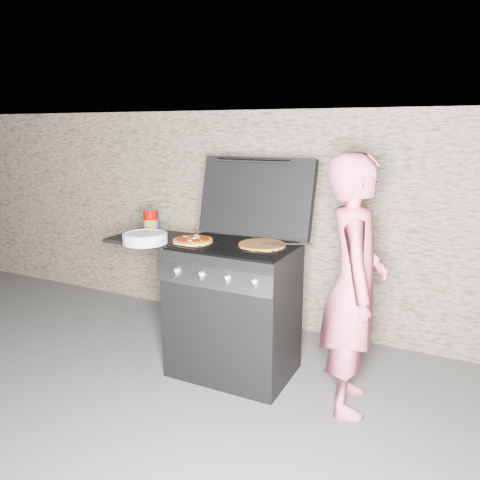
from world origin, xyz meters
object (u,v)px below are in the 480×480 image
at_px(gas_grill, 202,304).
at_px(person, 354,286).
at_px(pizza_topped, 193,240).
at_px(sauce_jar, 151,221).

xyz_separation_m(gas_grill, person, (1.06, -0.04, 0.31)).
bearing_deg(person, gas_grill, 72.61).
bearing_deg(pizza_topped, gas_grill, 56.04).
xyz_separation_m(gas_grill, pizza_topped, (-0.03, -0.05, 0.47)).
distance_m(gas_grill, pizza_topped, 0.47).
bearing_deg(sauce_jar, gas_grill, -14.52).
relative_size(gas_grill, sauce_jar, 8.34).
distance_m(pizza_topped, sauce_jar, 0.52).
distance_m(gas_grill, sauce_jar, 0.75).
xyz_separation_m(gas_grill, sauce_jar, (-0.51, 0.13, 0.53)).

